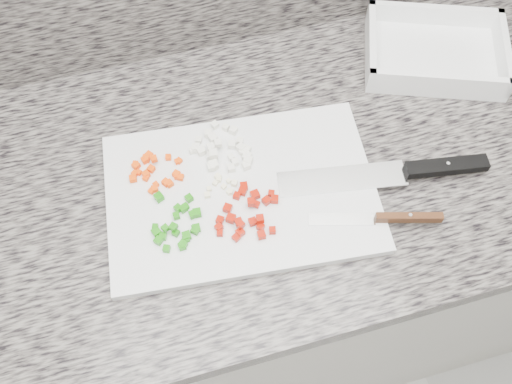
# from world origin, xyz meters

# --- Properties ---
(cabinet) EXTENTS (3.92, 0.62, 0.86)m
(cabinet) POSITION_xyz_m (0.00, 1.44, 0.43)
(cabinet) COLOR silver
(cabinet) RESTS_ON ground
(countertop) EXTENTS (3.96, 0.64, 0.04)m
(countertop) POSITION_xyz_m (0.00, 1.44, 0.88)
(countertop) COLOR #68635C
(countertop) RESTS_ON cabinet
(cutting_board) EXTENTS (0.47, 0.34, 0.01)m
(cutting_board) POSITION_xyz_m (-0.03, 1.39, 0.91)
(cutting_board) COLOR silver
(cutting_board) RESTS_ON countertop
(carrot_pile) EXTENTS (0.09, 0.08, 0.02)m
(carrot_pile) POSITION_xyz_m (-0.16, 1.46, 0.92)
(carrot_pile) COLOR #FF4805
(carrot_pile) RESTS_ON cutting_board
(onion_pile) EXTENTS (0.10, 0.11, 0.02)m
(onion_pile) POSITION_xyz_m (-0.04, 1.47, 0.92)
(onion_pile) COLOR white
(onion_pile) RESTS_ON cutting_board
(green_pepper_pile) EXTENTS (0.09, 0.11, 0.02)m
(green_pepper_pile) POSITION_xyz_m (-0.14, 1.35, 0.92)
(green_pepper_pile) COLOR #1A7B0B
(green_pepper_pile) RESTS_ON cutting_board
(red_pepper_pile) EXTENTS (0.12, 0.11, 0.02)m
(red_pepper_pile) POSITION_xyz_m (-0.03, 1.34, 0.92)
(red_pepper_pile) COLOR #A51102
(red_pepper_pile) RESTS_ON cutting_board
(garlic_pile) EXTENTS (0.06, 0.04, 0.01)m
(garlic_pile) POSITION_xyz_m (-0.06, 1.40, 0.92)
(garlic_pile) COLOR #F9F3C1
(garlic_pile) RESTS_ON cutting_board
(chef_knife) EXTENTS (0.36, 0.09, 0.02)m
(chef_knife) POSITION_xyz_m (0.25, 1.34, 0.92)
(chef_knife) COLOR silver
(chef_knife) RESTS_ON cutting_board
(paring_knife) EXTENTS (0.21, 0.07, 0.02)m
(paring_knife) POSITION_xyz_m (0.19, 1.27, 0.92)
(paring_knife) COLOR silver
(paring_knife) RESTS_ON cutting_board
(tray) EXTENTS (0.31, 0.27, 0.05)m
(tray) POSITION_xyz_m (0.41, 1.58, 0.92)
(tray) COLOR white
(tray) RESTS_ON countertop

